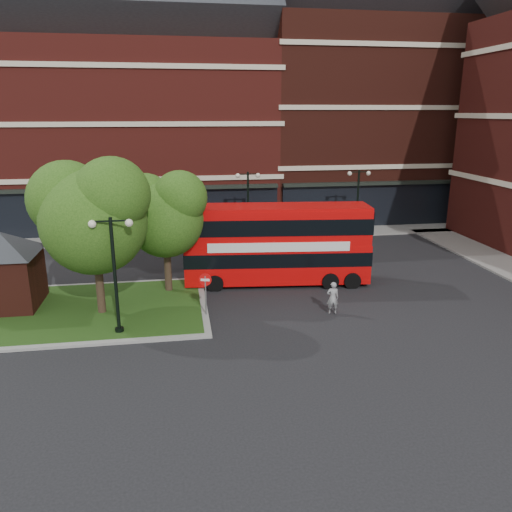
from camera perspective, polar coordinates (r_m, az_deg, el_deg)
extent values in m
plane|color=black|center=(21.74, -0.66, -8.19)|extent=(120.00, 120.00, 0.00)
cube|color=slate|center=(37.29, -4.38, 2.30)|extent=(44.00, 3.00, 0.12)
cube|color=maroon|center=(43.94, -16.18, 12.98)|extent=(26.00, 12.00, 14.00)
cube|color=#471911|center=(46.76, 12.50, 14.62)|extent=(18.00, 12.00, 16.00)
cube|color=gray|center=(24.82, -20.43, -5.94)|extent=(12.60, 7.60, 0.12)
cube|color=#19380F|center=(24.82, -20.44, -5.90)|extent=(12.00, 7.00, 0.15)
cube|color=#471911|center=(26.08, -26.78, -2.50)|extent=(3.00, 3.00, 2.50)
cylinder|color=#2D2116|center=(23.46, -17.52, -1.99)|extent=(0.36, 0.36, 3.92)
sphere|color=#204711|center=(22.87, -18.02, 3.69)|extent=(4.60, 4.60, 4.60)
sphere|color=#204711|center=(23.58, -20.74, 6.05)|extent=(3.45, 3.45, 3.45)
sphere|color=#204711|center=(22.06, -16.11, 6.76)|extent=(3.22, 3.22, 3.22)
cylinder|color=#2D2116|center=(25.65, -10.09, -0.47)|extent=(0.36, 0.36, 3.47)
sphere|color=#204711|center=(25.13, -10.32, 4.14)|extent=(3.80, 3.80, 3.80)
sphere|color=#204711|center=(25.58, -12.53, 6.07)|extent=(2.85, 2.85, 2.85)
sphere|color=#204711|center=(24.55, -8.68, 6.59)|extent=(2.66, 2.66, 2.66)
cylinder|color=black|center=(20.99, -15.80, -2.41)|extent=(0.14, 0.14, 5.00)
cylinder|color=black|center=(21.83, -15.33, -8.27)|extent=(0.36, 0.36, 0.30)
cube|color=black|center=(20.39, -16.30, 3.86)|extent=(1.40, 0.06, 0.06)
sphere|color=#F2EACC|center=(20.51, -18.22, 3.48)|extent=(0.32, 0.32, 0.32)
sphere|color=#F2EACC|center=(20.33, -14.32, 3.69)|extent=(0.32, 0.32, 0.32)
cylinder|color=black|center=(35.05, -0.92, 5.53)|extent=(0.14, 0.14, 5.00)
cylinder|color=black|center=(35.56, -0.90, 1.81)|extent=(0.36, 0.36, 0.30)
cube|color=black|center=(34.69, -0.93, 9.35)|extent=(1.40, 0.06, 0.06)
sphere|color=#F2EACC|center=(34.61, -2.09, 9.16)|extent=(0.32, 0.32, 0.32)
sphere|color=#F2EACC|center=(34.81, 0.22, 9.21)|extent=(0.32, 0.32, 0.32)
cylinder|color=black|center=(37.02, 11.50, 5.78)|extent=(0.14, 0.14, 5.00)
cylinder|color=black|center=(37.50, 11.30, 2.25)|extent=(0.36, 0.36, 0.30)
cube|color=black|center=(36.68, 11.71, 9.39)|extent=(1.40, 0.06, 0.06)
sphere|color=#F2EACC|center=(36.45, 10.65, 9.25)|extent=(0.32, 0.32, 0.32)
sphere|color=#F2EACC|center=(36.94, 12.73, 9.22)|extent=(0.32, 0.32, 0.32)
cube|color=red|center=(26.84, 2.39, -0.38)|extent=(9.93, 3.18, 1.86)
cube|color=red|center=(26.37, 2.43, 3.51)|extent=(9.83, 3.14, 1.86)
cube|color=black|center=(26.35, 2.44, 3.70)|extent=(9.93, 3.18, 0.84)
cube|color=silver|center=(25.49, 2.66, 1.00)|extent=(7.29, 0.76, 0.49)
imported|color=gray|center=(23.19, 8.76, -4.75)|extent=(0.59, 0.42, 1.53)
imported|color=#A3A6AA|center=(36.49, -14.30, 2.47)|extent=(3.95, 2.03, 1.29)
imported|color=silver|center=(36.00, 4.05, 2.78)|extent=(4.13, 1.92, 1.31)
cylinder|color=slate|center=(22.58, -5.77, -4.63)|extent=(0.07, 0.07, 1.96)
cylinder|color=red|center=(22.31, -5.82, -2.71)|extent=(0.56, 0.18, 0.57)
cube|color=white|center=(22.31, -5.82, -2.71)|extent=(0.40, 0.13, 0.11)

